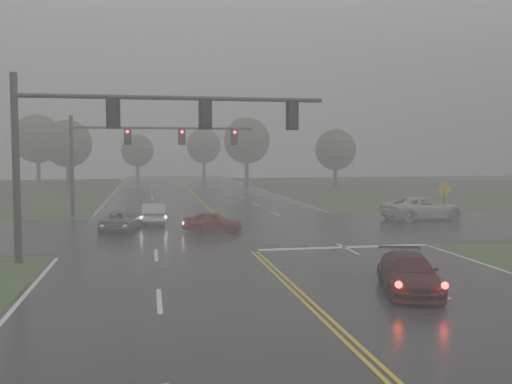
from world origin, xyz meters
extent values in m
plane|color=#2F491F|center=(0.00, 0.00, 0.00)|extent=(180.00, 180.00, 0.00)
cube|color=black|center=(0.00, 20.00, 0.00)|extent=(18.00, 160.00, 0.02)
cube|color=black|center=(0.00, 22.00, 0.00)|extent=(120.00, 14.00, 0.02)
cube|color=white|center=(4.50, 14.40, 0.00)|extent=(8.50, 0.50, 0.01)
imported|color=#390A10|center=(3.64, 5.64, 0.00)|extent=(2.79, 4.56, 1.24)
imported|color=maroon|center=(-1.15, 21.06, 0.00)|extent=(3.68, 2.30, 1.17)
imported|color=#B8BCC1|center=(-4.51, 25.35, 0.00)|extent=(1.47, 4.06, 1.33)
imported|color=slate|center=(-6.44, 22.66, 0.00)|extent=(2.57, 4.48, 1.18)
imported|color=silver|center=(13.63, 24.29, 0.00)|extent=(6.11, 3.59, 1.60)
cylinder|color=black|center=(-10.20, 13.42, 3.96)|extent=(0.31, 0.31, 7.91)
cylinder|color=black|center=(-10.20, 13.42, 7.03)|extent=(0.20, 0.20, 0.88)
cylinder|color=black|center=(-3.61, 13.42, 6.98)|extent=(13.18, 0.20, 0.20)
cube|color=black|center=(-6.25, 13.42, 6.32)|extent=(0.37, 0.31, 1.15)
cube|color=black|center=(-6.25, 13.60, 6.32)|extent=(0.60, 0.03, 1.37)
cube|color=black|center=(-2.29, 13.42, 6.32)|extent=(0.37, 0.31, 1.15)
cube|color=black|center=(-2.29, 13.60, 6.32)|extent=(0.60, 0.03, 1.37)
cube|color=black|center=(1.66, 13.42, 6.32)|extent=(0.37, 0.31, 1.15)
cube|color=black|center=(1.66, 13.60, 6.32)|extent=(0.60, 0.03, 1.37)
cylinder|color=black|center=(-10.20, 30.83, 3.63)|extent=(0.28, 0.28, 7.26)
cylinder|color=black|center=(-10.20, 30.83, 6.45)|extent=(0.18, 0.18, 0.81)
cylinder|color=black|center=(-3.66, 30.83, 6.40)|extent=(13.08, 0.18, 0.18)
cube|color=black|center=(-6.27, 30.83, 5.80)|extent=(0.34, 0.28, 1.06)
cube|color=black|center=(-6.27, 30.99, 5.80)|extent=(0.55, 0.03, 1.26)
cylinder|color=#FF0C05|center=(-6.27, 30.67, 6.13)|extent=(0.22, 0.06, 0.22)
cube|color=black|center=(-2.35, 30.83, 5.80)|extent=(0.34, 0.28, 1.06)
cube|color=black|center=(-2.35, 30.99, 5.80)|extent=(0.55, 0.03, 1.26)
cylinder|color=#FF0C05|center=(-2.35, 30.67, 6.13)|extent=(0.22, 0.06, 0.22)
cube|color=black|center=(1.58, 30.83, 5.80)|extent=(0.34, 0.28, 1.06)
cube|color=black|center=(1.58, 30.99, 5.80)|extent=(0.55, 0.03, 1.26)
cylinder|color=#FF0C05|center=(1.58, 30.67, 6.13)|extent=(0.22, 0.06, 0.22)
cylinder|color=black|center=(14.76, 23.53, 1.07)|extent=(0.07, 0.07, 2.15)
cube|color=#DFBC0D|center=(14.76, 23.56, 2.15)|extent=(1.13, 0.12, 1.13)
cylinder|color=#2D261D|center=(-14.60, 61.81, 1.65)|extent=(0.55, 0.55, 3.31)
sphere|color=#384B32|center=(-14.60, 61.81, 5.69)|extent=(5.88, 5.88, 5.88)
cylinder|color=#2D261D|center=(8.69, 67.01, 1.81)|extent=(0.58, 0.58, 3.63)
sphere|color=#384B32|center=(8.69, 67.01, 6.25)|extent=(6.45, 6.45, 6.45)
cylinder|color=#2D261D|center=(-6.53, 79.09, 1.42)|extent=(0.52, 0.52, 2.83)
sphere|color=#384B32|center=(-6.53, 79.09, 4.88)|extent=(5.04, 5.04, 5.04)
cylinder|color=#2D261D|center=(18.16, 56.50, 1.44)|extent=(0.51, 0.51, 2.88)
sphere|color=#384B32|center=(18.16, 56.50, 4.96)|extent=(5.12, 5.12, 5.12)
cylinder|color=#2D261D|center=(-19.74, 70.85, 1.88)|extent=(0.52, 0.52, 3.76)
sphere|color=#384B32|center=(-19.74, 70.85, 6.47)|extent=(6.68, 6.68, 6.68)
cylinder|color=#2D261D|center=(4.55, 86.71, 1.66)|extent=(0.51, 0.51, 3.32)
sphere|color=#384B32|center=(4.55, 86.71, 5.71)|extent=(5.90, 5.90, 5.90)
camera|label=1|loc=(-4.76, -11.69, 4.63)|focal=40.00mm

